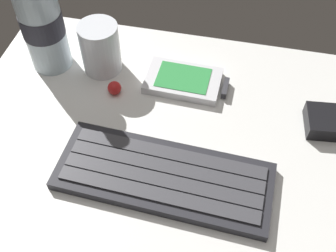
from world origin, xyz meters
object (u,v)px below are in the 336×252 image
(water_bottle, at_px, (41,19))
(charger_block, at_px, (330,122))
(handheld_device, at_px, (187,81))
(keyboard, at_px, (164,176))
(juice_cup, at_px, (101,50))
(trackball_mouse, at_px, (114,88))

(water_bottle, bearing_deg, charger_block, -5.58)
(handheld_device, height_order, water_bottle, water_bottle)
(keyboard, xyz_separation_m, charger_block, (0.22, 0.14, 0.00))
(juice_cup, distance_m, water_bottle, 0.10)
(keyboard, height_order, juice_cup, juice_cup)
(water_bottle, bearing_deg, trackball_mouse, -19.92)
(water_bottle, distance_m, charger_block, 0.46)
(keyboard, height_order, handheld_device, keyboard)
(charger_block, relative_size, trackball_mouse, 3.18)
(juice_cup, relative_size, charger_block, 1.21)
(handheld_device, distance_m, charger_block, 0.23)
(charger_block, distance_m, trackball_mouse, 0.33)
(water_bottle, xyz_separation_m, trackball_mouse, (0.12, -0.04, -0.08))
(juice_cup, height_order, trackball_mouse, juice_cup)
(handheld_device, xyz_separation_m, water_bottle, (-0.23, 0.00, 0.08))
(keyboard, bearing_deg, juice_cup, 127.56)
(charger_block, bearing_deg, water_bottle, 174.42)
(water_bottle, bearing_deg, juice_cup, 4.88)
(juice_cup, bearing_deg, charger_block, -8.03)
(juice_cup, bearing_deg, handheld_device, -3.66)
(handheld_device, xyz_separation_m, trackball_mouse, (-0.11, -0.04, 0.00))
(charger_block, height_order, trackball_mouse, charger_block)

